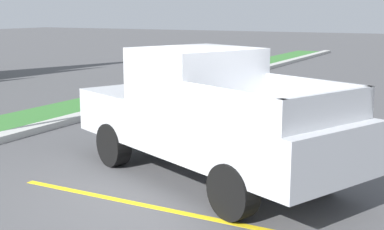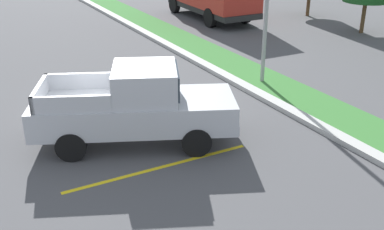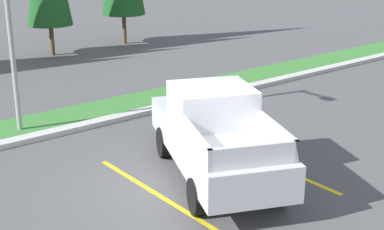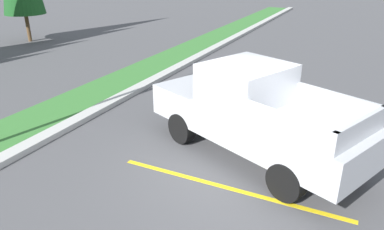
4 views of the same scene
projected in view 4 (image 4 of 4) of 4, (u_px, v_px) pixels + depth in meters
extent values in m
plane|color=#4C4C4F|center=(247.00, 167.00, 8.04)|extent=(120.00, 120.00, 0.00)
cube|color=yellow|center=(228.00, 188.00, 7.31)|extent=(0.12, 4.80, 0.01)
cube|color=yellow|center=(269.00, 128.00, 9.87)|extent=(0.12, 4.80, 0.01)
cube|color=#B2B2AD|center=(72.00, 123.00, 10.02)|extent=(56.00, 0.40, 0.15)
cube|color=#387533|center=(43.00, 118.00, 10.48)|extent=(56.00, 1.80, 0.06)
cylinder|color=black|center=(182.00, 128.00, 9.02)|extent=(0.56, 0.81, 0.76)
cylinder|color=black|center=(230.00, 111.00, 10.03)|extent=(0.56, 0.81, 0.76)
cylinder|color=black|center=(286.00, 181.00, 6.85)|extent=(0.56, 0.81, 0.76)
cylinder|color=black|center=(334.00, 153.00, 7.87)|extent=(0.56, 0.81, 0.76)
cube|color=silver|center=(254.00, 120.00, 8.25)|extent=(3.82, 5.53, 0.76)
cube|color=silver|center=(246.00, 83.00, 8.14)|extent=(2.25, 2.17, 0.84)
cube|color=#2D3842|center=(220.00, 72.00, 8.70)|extent=(1.51, 0.70, 0.63)
cube|color=silver|center=(288.00, 126.00, 6.49)|extent=(0.85, 1.78, 0.44)
cube|color=silver|center=(338.00, 104.00, 7.50)|extent=(0.85, 1.78, 0.44)
cube|color=silver|center=(360.00, 130.00, 6.37)|extent=(1.69, 0.81, 0.44)
cube|color=silver|center=(183.00, 99.00, 10.12)|extent=(1.72, 0.87, 0.28)
cylinder|color=brown|center=(28.00, 28.00, 19.96)|extent=(0.20, 0.20, 1.47)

